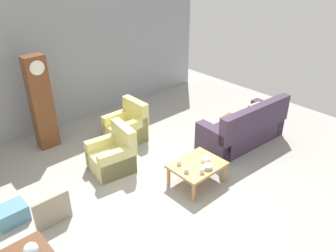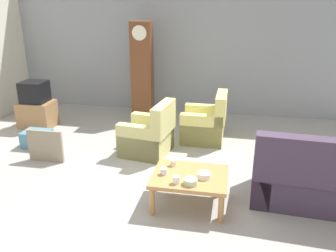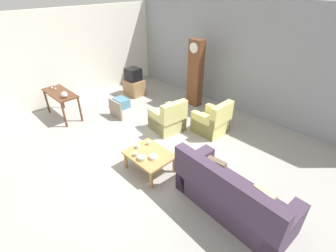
# 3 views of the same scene
# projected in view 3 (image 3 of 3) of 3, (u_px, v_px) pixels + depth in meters

# --- Properties ---
(ground_plane) EXTENTS (10.40, 10.40, 0.00)m
(ground_plane) POSITION_uv_depth(u_px,v_px,m) (149.00, 153.00, 5.91)
(ground_plane) COLOR #999691
(garage_door_wall) EXTENTS (8.40, 0.16, 3.20)m
(garage_door_wall) POSITION_uv_depth(u_px,v_px,m) (239.00, 57.00, 7.23)
(garage_door_wall) COLOR gray
(garage_door_wall) RESTS_ON ground_plane
(pegboard_wall_left) EXTENTS (0.12, 6.40, 2.88)m
(pegboard_wall_left) POSITION_uv_depth(u_px,v_px,m) (72.00, 56.00, 7.97)
(pegboard_wall_left) COLOR silver
(pegboard_wall_left) RESTS_ON ground_plane
(couch_floral) EXTENTS (2.15, 1.01, 1.04)m
(couch_floral) POSITION_uv_depth(u_px,v_px,m) (231.00, 197.00, 4.26)
(couch_floral) COLOR #423347
(couch_floral) RESTS_ON ground_plane
(armchair_olive_near) EXTENTS (0.89, 0.87, 0.92)m
(armchair_olive_near) POSITION_uv_depth(u_px,v_px,m) (168.00, 120.00, 6.66)
(armchair_olive_near) COLOR #CCC67A
(armchair_olive_near) RESTS_ON ground_plane
(armchair_olive_far) EXTENTS (0.79, 0.76, 0.92)m
(armchair_olive_far) POSITION_uv_depth(u_px,v_px,m) (212.00, 122.00, 6.56)
(armchair_olive_far) COLOR #DFD676
(armchair_olive_far) RESTS_ON ground_plane
(coffee_table_wood) EXTENTS (0.96, 0.76, 0.43)m
(coffee_table_wood) POSITION_uv_depth(u_px,v_px,m) (149.00, 156.00, 5.21)
(coffee_table_wood) COLOR #B27F47
(coffee_table_wood) RESTS_ON ground_plane
(console_table_dark) EXTENTS (1.30, 0.56, 0.79)m
(console_table_dark) POSITION_uv_depth(u_px,v_px,m) (61.00, 96.00, 7.11)
(console_table_dark) COLOR #56331E
(console_table_dark) RESTS_ON ground_plane
(grandfather_clock) EXTENTS (0.44, 0.30, 2.08)m
(grandfather_clock) POSITION_uv_depth(u_px,v_px,m) (195.00, 74.00, 7.67)
(grandfather_clock) COLOR brown
(grandfather_clock) RESTS_ON ground_plane
(tv_stand_cabinet) EXTENTS (0.68, 0.52, 0.54)m
(tv_stand_cabinet) POSITION_uv_depth(u_px,v_px,m) (134.00, 87.00, 8.75)
(tv_stand_cabinet) COLOR #997047
(tv_stand_cabinet) RESTS_ON ground_plane
(tv_crt) EXTENTS (0.48, 0.44, 0.42)m
(tv_crt) POSITION_uv_depth(u_px,v_px,m) (133.00, 74.00, 8.50)
(tv_crt) COLOR black
(tv_crt) RESTS_ON tv_stand_cabinet
(framed_picture_leaning) EXTENTS (0.60, 0.05, 0.54)m
(framed_picture_leaning) POSITION_uv_depth(u_px,v_px,m) (116.00, 109.00, 7.27)
(framed_picture_leaning) COLOR gray
(framed_picture_leaning) RESTS_ON ground_plane
(storage_box_blue) EXTENTS (0.47, 0.37, 0.29)m
(storage_box_blue) POSITION_uv_depth(u_px,v_px,m) (121.00, 103.00, 7.94)
(storage_box_blue) COLOR teal
(storage_box_blue) RESTS_ON ground_plane
(glass_dome_cloche) EXTENTS (0.17, 0.17, 0.17)m
(glass_dome_cloche) POSITION_uv_depth(u_px,v_px,m) (64.00, 95.00, 6.71)
(glass_dome_cloche) COLOR silver
(glass_dome_cloche) RESTS_ON console_table_dark
(cup_white_porcelain) EXTENTS (0.09, 0.09, 0.10)m
(cup_white_porcelain) POSITION_uv_depth(u_px,v_px,m) (136.00, 154.00, 5.09)
(cup_white_porcelain) COLOR white
(cup_white_porcelain) RESTS_ON coffee_table_wood
(cup_blue_rimmed) EXTENTS (0.09, 0.09, 0.08)m
(cup_blue_rimmed) POSITION_uv_depth(u_px,v_px,m) (138.00, 146.00, 5.33)
(cup_blue_rimmed) COLOR silver
(cup_blue_rimmed) RESTS_ON coffee_table_wood
(cup_cream_tall) EXTENTS (0.08, 0.08, 0.08)m
(cup_cream_tall) POSITION_uv_depth(u_px,v_px,m) (149.00, 143.00, 5.45)
(cup_cream_tall) COLOR beige
(cup_cream_tall) RESTS_ON coffee_table_wood
(bowl_white_stacked) EXTENTS (0.17, 0.17, 0.07)m
(bowl_white_stacked) POSITION_uv_depth(u_px,v_px,m) (153.00, 157.00, 5.02)
(bowl_white_stacked) COLOR white
(bowl_white_stacked) RESTS_ON coffee_table_wood
(bowl_shallow_green) EXTENTS (0.17, 0.17, 0.07)m
(bowl_shallow_green) POSITION_uv_depth(u_px,v_px,m) (142.00, 158.00, 5.00)
(bowl_shallow_green) COLOR #B2C69E
(bowl_shallow_green) RESTS_ON coffee_table_wood
(wine_glass_tall) EXTENTS (0.06, 0.06, 0.19)m
(wine_glass_tall) POSITION_uv_depth(u_px,v_px,m) (51.00, 84.00, 7.26)
(wine_glass_tall) COLOR silver
(wine_glass_tall) RESTS_ON console_table_dark
(wine_glass_mid) EXTENTS (0.06, 0.06, 0.22)m
(wine_glass_mid) POSITION_uv_depth(u_px,v_px,m) (54.00, 85.00, 7.18)
(wine_glass_mid) COLOR silver
(wine_glass_mid) RESTS_ON console_table_dark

